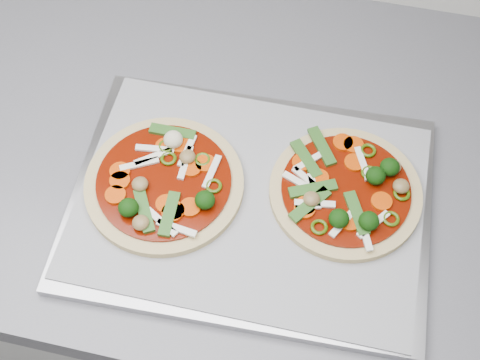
# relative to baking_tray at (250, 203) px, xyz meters

# --- Properties ---
(base_cabinet) EXTENTS (3.60, 0.60, 0.86)m
(base_cabinet) POSITION_rel_baking_tray_xyz_m (-0.44, 0.08, -0.48)
(base_cabinet) COLOR silver
(base_cabinet) RESTS_ON ground
(baking_tray) EXTENTS (0.44, 0.33, 0.01)m
(baking_tray) POSITION_rel_baking_tray_xyz_m (0.00, 0.00, 0.00)
(baking_tray) COLOR gray
(baking_tray) RESTS_ON countertop
(parchment) EXTENTS (0.41, 0.30, 0.00)m
(parchment) POSITION_rel_baking_tray_xyz_m (0.00, 0.00, 0.01)
(parchment) COLOR gray
(parchment) RESTS_ON baking_tray
(pizza_left) EXTENTS (0.24, 0.24, 0.03)m
(pizza_left) POSITION_rel_baking_tray_xyz_m (-0.10, -0.01, 0.02)
(pizza_left) COLOR tan
(pizza_left) RESTS_ON parchment
(pizza_right) EXTENTS (0.23, 0.23, 0.03)m
(pizza_right) POSITION_rel_baking_tray_xyz_m (0.11, 0.03, 0.02)
(pizza_right) COLOR tan
(pizza_right) RESTS_ON parchment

